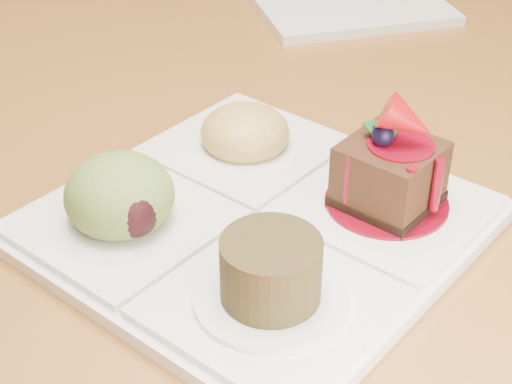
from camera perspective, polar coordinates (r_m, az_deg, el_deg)
dining_table at (r=1.04m, az=-4.27°, el=9.68°), size 1.00×1.80×0.75m
sampler_plate at (r=0.59m, az=-0.51°, el=-0.95°), size 0.37×0.37×0.11m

